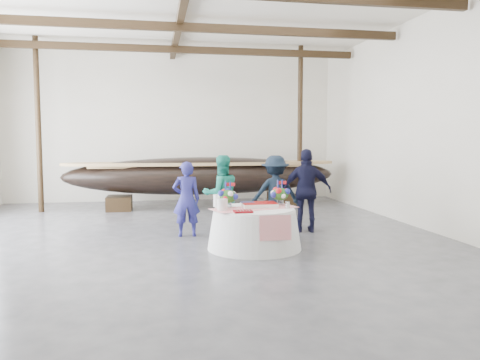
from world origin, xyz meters
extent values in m
cube|color=#3D3D42|center=(0.00, 0.00, 0.00)|extent=(10.00, 12.00, 0.01)
cube|color=silver|center=(0.00, 6.00, 2.25)|extent=(10.00, 0.02, 4.50)
cube|color=silver|center=(0.00, -6.00, 2.25)|extent=(10.00, 0.02, 4.50)
cube|color=silver|center=(5.00, 0.00, 2.25)|extent=(0.02, 12.00, 4.50)
cube|color=black|center=(0.00, 1.50, 4.25)|extent=(9.80, 0.12, 0.18)
cube|color=black|center=(0.00, 4.00, 4.25)|extent=(9.80, 0.12, 0.18)
cube|color=black|center=(0.00, 0.00, 4.38)|extent=(0.15, 11.76, 0.15)
cylinder|color=black|center=(-3.50, 4.16, 2.25)|extent=(0.14, 0.14, 4.50)
cylinder|color=black|center=(3.50, 4.16, 2.25)|extent=(0.14, 0.14, 4.50)
cube|color=black|center=(-1.52, 4.16, 0.19)|extent=(0.66, 0.84, 0.37)
cube|color=black|center=(2.97, 4.16, 0.19)|extent=(0.66, 0.84, 0.37)
ellipsoid|color=black|center=(0.73, 4.16, 0.89)|extent=(7.49, 1.50, 1.03)
cube|color=#9E7A4C|center=(0.73, 4.16, 1.17)|extent=(5.99, 0.98, 0.06)
cone|color=silver|center=(1.12, -0.81, 0.34)|extent=(1.63, 1.63, 0.67)
cylinder|color=silver|center=(1.12, -0.81, 0.68)|extent=(1.38, 1.38, 0.04)
cube|color=red|center=(1.12, -0.81, 0.71)|extent=(1.60, 0.96, 0.01)
cube|color=white|center=(1.23, -0.70, 0.74)|extent=(0.60, 0.40, 0.07)
cylinder|color=white|center=(0.54, -0.96, 0.80)|extent=(0.18, 0.18, 0.19)
cylinder|color=white|center=(0.54, -0.49, 0.81)|extent=(0.18, 0.18, 0.21)
cube|color=#69090C|center=(0.84, -1.23, 0.72)|extent=(0.30, 0.24, 0.03)
cone|color=silver|center=(1.68, -0.93, 0.76)|extent=(0.09, 0.09, 0.12)
imported|color=navy|center=(0.03, 0.42, 0.73)|extent=(0.53, 0.35, 1.46)
imported|color=#1B8F77|center=(0.75, 0.64, 0.79)|extent=(0.87, 0.73, 1.58)
imported|color=black|center=(1.89, 0.71, 0.78)|extent=(1.07, 0.70, 1.56)
imported|color=black|center=(2.48, 0.42, 0.85)|extent=(1.06, 0.61, 1.70)
camera|label=1|loc=(-0.55, -8.65, 1.89)|focal=35.00mm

